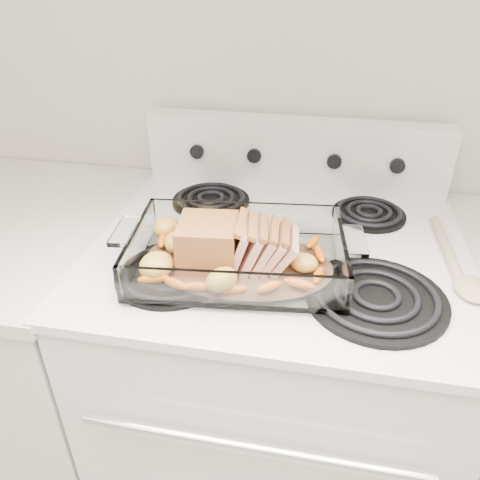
% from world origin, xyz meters
% --- Properties ---
extents(electric_range, '(0.78, 0.70, 1.12)m').
position_xyz_m(electric_range, '(0.00, 1.66, 0.48)').
color(electric_range, silver).
rests_on(electric_range, ground).
extents(counter_left, '(0.58, 0.68, 0.93)m').
position_xyz_m(counter_left, '(-0.67, 1.66, 0.47)').
color(counter_left, beige).
rests_on(counter_left, ground).
extents(baking_dish, '(0.39, 0.26, 0.08)m').
position_xyz_m(baking_dish, '(-0.07, 1.54, 0.96)').
color(baking_dish, silver).
rests_on(baking_dish, electric_range).
extents(pork_roast, '(0.22, 0.11, 0.09)m').
position_xyz_m(pork_roast, '(-0.09, 1.54, 0.99)').
color(pork_roast, brown).
rests_on(pork_roast, baking_dish).
extents(roast_vegetables, '(0.34, 0.18, 0.04)m').
position_xyz_m(roast_vegetables, '(-0.07, 1.57, 0.97)').
color(roast_vegetables, '#C9550D').
rests_on(roast_vegetables, baking_dish).
extents(wooden_spoon, '(0.07, 0.30, 0.02)m').
position_xyz_m(wooden_spoon, '(0.35, 1.61, 0.95)').
color(wooden_spoon, tan).
rests_on(wooden_spoon, electric_range).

